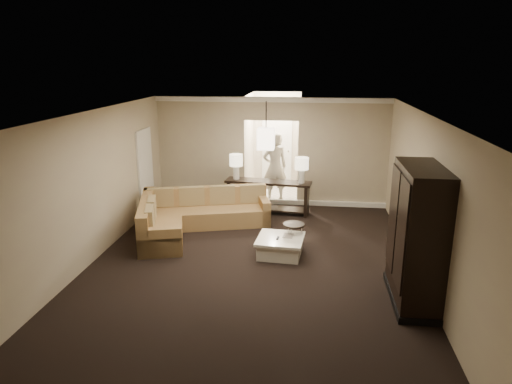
# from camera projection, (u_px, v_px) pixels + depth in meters

# --- Properties ---
(ground) EXTENTS (8.00, 8.00, 0.00)m
(ground) POSITION_uv_depth(u_px,v_px,m) (250.00, 267.00, 8.42)
(ground) COLOR black
(ground) RESTS_ON ground
(wall_back) EXTENTS (6.00, 0.04, 2.80)m
(wall_back) POSITION_uv_depth(u_px,v_px,m) (271.00, 152.00, 11.85)
(wall_back) COLOR tan
(wall_back) RESTS_ON ground
(wall_front) EXTENTS (6.00, 0.04, 2.80)m
(wall_front) POSITION_uv_depth(u_px,v_px,m) (192.00, 316.00, 4.22)
(wall_front) COLOR tan
(wall_front) RESTS_ON ground
(wall_left) EXTENTS (0.04, 8.00, 2.80)m
(wall_left) POSITION_uv_depth(u_px,v_px,m) (89.00, 189.00, 8.39)
(wall_left) COLOR tan
(wall_left) RESTS_ON ground
(wall_right) EXTENTS (0.04, 8.00, 2.80)m
(wall_right) POSITION_uv_depth(u_px,v_px,m) (426.00, 201.00, 7.68)
(wall_right) COLOR tan
(wall_right) RESTS_ON ground
(ceiling) EXTENTS (6.00, 8.00, 0.02)m
(ceiling) POSITION_uv_depth(u_px,v_px,m) (250.00, 115.00, 7.64)
(ceiling) COLOR white
(ceiling) RESTS_ON wall_back
(crown_molding) EXTENTS (6.00, 0.10, 0.12)m
(crown_molding) POSITION_uv_depth(u_px,v_px,m) (271.00, 100.00, 11.43)
(crown_molding) COLOR white
(crown_molding) RESTS_ON wall_back
(baseboard) EXTENTS (6.00, 0.10, 0.12)m
(baseboard) POSITION_uv_depth(u_px,v_px,m) (270.00, 201.00, 12.17)
(baseboard) COLOR white
(baseboard) RESTS_ON ground
(side_door) EXTENTS (0.05, 0.90, 2.10)m
(side_door) POSITION_uv_depth(u_px,v_px,m) (146.00, 172.00, 11.15)
(side_door) COLOR white
(side_door) RESTS_ON ground
(foyer) EXTENTS (1.44, 2.02, 2.80)m
(foyer) POSITION_uv_depth(u_px,v_px,m) (275.00, 146.00, 13.15)
(foyer) COLOR white
(foyer) RESTS_ON ground
(sectional_sofa) EXTENTS (3.00, 2.88, 0.85)m
(sectional_sofa) POSITION_uv_depth(u_px,v_px,m) (192.00, 216.00, 10.17)
(sectional_sofa) COLOR brown
(sectional_sofa) RESTS_ON ground
(coffee_table) EXTENTS (0.96, 0.96, 0.37)m
(coffee_table) POSITION_uv_depth(u_px,v_px,m) (280.00, 246.00, 8.92)
(coffee_table) COLOR white
(coffee_table) RESTS_ON ground
(console_table) EXTENTS (2.16, 0.72, 0.82)m
(console_table) POSITION_uv_depth(u_px,v_px,m) (268.00, 194.00, 11.33)
(console_table) COLOR black
(console_table) RESTS_ON ground
(armoire) EXTENTS (0.65, 1.51, 2.18)m
(armoire) POSITION_uv_depth(u_px,v_px,m) (416.00, 239.00, 6.99)
(armoire) COLOR black
(armoire) RESTS_ON ground
(drink_table) EXTENTS (0.43, 0.43, 0.53)m
(drink_table) POSITION_uv_depth(u_px,v_px,m) (294.00, 231.00, 9.15)
(drink_table) COLOR black
(drink_table) RESTS_ON ground
(table_lamp_left) EXTENTS (0.33, 0.33, 0.63)m
(table_lamp_left) POSITION_uv_depth(u_px,v_px,m) (236.00, 163.00, 11.31)
(table_lamp_left) COLOR white
(table_lamp_left) RESTS_ON console_table
(table_lamp_right) EXTENTS (0.33, 0.33, 0.63)m
(table_lamp_right) POSITION_uv_depth(u_px,v_px,m) (302.00, 166.00, 10.94)
(table_lamp_right) COLOR white
(table_lamp_right) RESTS_ON console_table
(pendant_light) EXTENTS (0.38, 0.38, 1.09)m
(pendant_light) POSITION_uv_depth(u_px,v_px,m) (266.00, 139.00, 10.45)
(pendant_light) COLOR black
(pendant_light) RESTS_ON ceiling
(person) EXTENTS (0.86, 0.72, 2.03)m
(person) POSITION_uv_depth(u_px,v_px,m) (275.00, 164.00, 12.23)
(person) COLOR beige
(person) RESTS_ON ground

